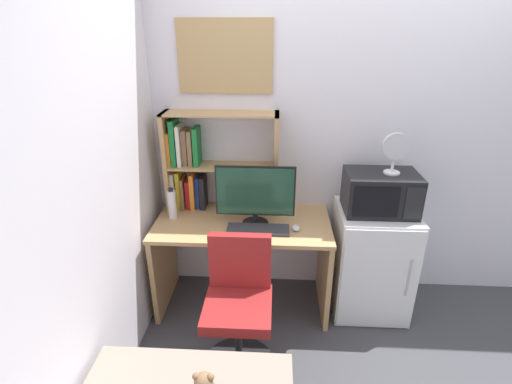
{
  "coord_description": "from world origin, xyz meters",
  "views": [
    {
      "loc": [
        -0.68,
        -2.78,
        2.04
      ],
      "look_at": [
        -0.81,
        -0.35,
        0.98
      ],
      "focal_mm": 26.77,
      "sensor_mm": 36.0,
      "label": 1
    }
  ],
  "objects_px": {
    "wall_corkboard": "(225,57)",
    "monitor": "(255,194)",
    "desk_fan": "(395,150)",
    "hutch_bookshelf": "(203,162)",
    "mini_fridge": "(371,261)",
    "desk_chair": "(239,313)",
    "computer_mouse": "(296,228)",
    "microwave": "(380,192)",
    "water_bottle": "(172,204)",
    "keyboard": "(258,230)"
  },
  "relations": [
    {
      "from": "hutch_bookshelf",
      "to": "mini_fridge",
      "type": "relative_size",
      "value": 1.0
    },
    {
      "from": "computer_mouse",
      "to": "desk_chair",
      "type": "height_order",
      "value": "desk_chair"
    },
    {
      "from": "microwave",
      "to": "desk_fan",
      "type": "xyz_separation_m",
      "value": [
        0.06,
        -0.01,
        0.31
      ]
    },
    {
      "from": "water_bottle",
      "to": "hutch_bookshelf",
      "type": "bearing_deg",
      "value": 41.77
    },
    {
      "from": "water_bottle",
      "to": "wall_corkboard",
      "type": "distance_m",
      "value": 1.11
    },
    {
      "from": "desk_fan",
      "to": "hutch_bookshelf",
      "type": "bearing_deg",
      "value": 171.35
    },
    {
      "from": "hutch_bookshelf",
      "to": "desk_fan",
      "type": "bearing_deg",
      "value": -8.65
    },
    {
      "from": "keyboard",
      "to": "microwave",
      "type": "height_order",
      "value": "microwave"
    },
    {
      "from": "monitor",
      "to": "wall_corkboard",
      "type": "xyz_separation_m",
      "value": [
        -0.23,
        0.35,
        0.88
      ]
    },
    {
      "from": "water_bottle",
      "to": "desk_chair",
      "type": "xyz_separation_m",
      "value": [
        0.55,
        -0.63,
        -0.44
      ]
    },
    {
      "from": "water_bottle",
      "to": "desk_chair",
      "type": "height_order",
      "value": "water_bottle"
    },
    {
      "from": "computer_mouse",
      "to": "desk_fan",
      "type": "height_order",
      "value": "desk_fan"
    },
    {
      "from": "computer_mouse",
      "to": "microwave",
      "type": "distance_m",
      "value": 0.64
    },
    {
      "from": "microwave",
      "to": "desk_fan",
      "type": "height_order",
      "value": "desk_fan"
    },
    {
      "from": "hutch_bookshelf",
      "to": "desk_chair",
      "type": "bearing_deg",
      "value": -67.58
    },
    {
      "from": "keyboard",
      "to": "desk_chair",
      "type": "distance_m",
      "value": 0.58
    },
    {
      "from": "monitor",
      "to": "desk_chair",
      "type": "height_order",
      "value": "monitor"
    },
    {
      "from": "monitor",
      "to": "computer_mouse",
      "type": "distance_m",
      "value": 0.37
    },
    {
      "from": "computer_mouse",
      "to": "hutch_bookshelf",
      "type": "bearing_deg",
      "value": 154.89
    },
    {
      "from": "keyboard",
      "to": "hutch_bookshelf",
      "type": "bearing_deg",
      "value": 140.63
    },
    {
      "from": "microwave",
      "to": "wall_corkboard",
      "type": "height_order",
      "value": "wall_corkboard"
    },
    {
      "from": "keyboard",
      "to": "computer_mouse",
      "type": "distance_m",
      "value": 0.27
    },
    {
      "from": "monitor",
      "to": "computer_mouse",
      "type": "xyz_separation_m",
      "value": [
        0.29,
        -0.07,
        -0.22
      ]
    },
    {
      "from": "wall_corkboard",
      "to": "mini_fridge",
      "type": "bearing_deg",
      "value": -14.71
    },
    {
      "from": "hutch_bookshelf",
      "to": "desk_chair",
      "type": "height_order",
      "value": "hutch_bookshelf"
    },
    {
      "from": "monitor",
      "to": "keyboard",
      "type": "bearing_deg",
      "value": -75.69
    },
    {
      "from": "hutch_bookshelf",
      "to": "computer_mouse",
      "type": "xyz_separation_m",
      "value": [
        0.7,
        -0.33,
        -0.36
      ]
    },
    {
      "from": "keyboard",
      "to": "mini_fridge",
      "type": "relative_size",
      "value": 0.52
    },
    {
      "from": "hutch_bookshelf",
      "to": "mini_fridge",
      "type": "xyz_separation_m",
      "value": [
        1.28,
        -0.2,
        -0.69
      ]
    },
    {
      "from": "keyboard",
      "to": "desk_fan",
      "type": "xyz_separation_m",
      "value": [
        0.9,
        0.15,
        0.54
      ]
    },
    {
      "from": "keyboard",
      "to": "desk_fan",
      "type": "relative_size",
      "value": 1.51
    },
    {
      "from": "keyboard",
      "to": "microwave",
      "type": "bearing_deg",
      "value": 10.5
    },
    {
      "from": "desk_chair",
      "to": "hutch_bookshelf",
      "type": "bearing_deg",
      "value": 112.42
    },
    {
      "from": "wall_corkboard",
      "to": "monitor",
      "type": "bearing_deg",
      "value": -56.62
    },
    {
      "from": "hutch_bookshelf",
      "to": "monitor",
      "type": "distance_m",
      "value": 0.5
    },
    {
      "from": "computer_mouse",
      "to": "mini_fridge",
      "type": "relative_size",
      "value": 0.1
    },
    {
      "from": "microwave",
      "to": "desk_chair",
      "type": "distance_m",
      "value": 1.26
    },
    {
      "from": "monitor",
      "to": "desk_fan",
      "type": "distance_m",
      "value": 0.98
    },
    {
      "from": "monitor",
      "to": "water_bottle",
      "type": "xyz_separation_m",
      "value": [
        -0.62,
        0.07,
        -0.13
      ]
    },
    {
      "from": "monitor",
      "to": "mini_fridge",
      "type": "height_order",
      "value": "monitor"
    },
    {
      "from": "keyboard",
      "to": "mini_fridge",
      "type": "height_order",
      "value": "mini_fridge"
    },
    {
      "from": "desk_chair",
      "to": "keyboard",
      "type": "bearing_deg",
      "value": 78.43
    },
    {
      "from": "mini_fridge",
      "to": "desk_fan",
      "type": "relative_size",
      "value": 2.92
    },
    {
      "from": "wall_corkboard",
      "to": "desk_fan",
      "type": "bearing_deg",
      "value": -14.16
    },
    {
      "from": "monitor",
      "to": "microwave",
      "type": "distance_m",
      "value": 0.87
    },
    {
      "from": "mini_fridge",
      "to": "hutch_bookshelf",
      "type": "bearing_deg",
      "value": 171.1
    },
    {
      "from": "hutch_bookshelf",
      "to": "wall_corkboard",
      "type": "relative_size",
      "value": 1.26
    },
    {
      "from": "computer_mouse",
      "to": "microwave",
      "type": "height_order",
      "value": "microwave"
    },
    {
      "from": "computer_mouse",
      "to": "mini_fridge",
      "type": "bearing_deg",
      "value": 12.18
    },
    {
      "from": "mini_fridge",
      "to": "desk_fan",
      "type": "distance_m",
      "value": 0.87
    }
  ]
}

